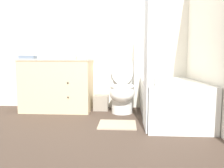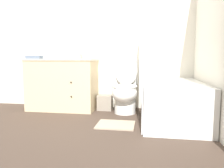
{
  "view_description": "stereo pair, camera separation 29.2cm",
  "coord_description": "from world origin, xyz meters",
  "px_view_note": "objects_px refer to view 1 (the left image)",
  "views": [
    {
      "loc": [
        0.31,
        -2.2,
        0.83
      ],
      "look_at": [
        0.14,
        0.7,
        0.51
      ],
      "focal_mm": 35.0,
      "sensor_mm": 36.0,
      "label": 1
    },
    {
      "loc": [
        0.6,
        -2.17,
        0.83
      ],
      "look_at": [
        0.14,
        0.7,
        0.51
      ],
      "focal_mm": 35.0,
      "sensor_mm": 36.0,
      "label": 2
    }
  ],
  "objects_px": {
    "sink_faucet": "(60,57)",
    "soap_dispenser": "(85,54)",
    "vanity_cabinet": "(58,84)",
    "bathtub": "(171,100)",
    "bath_towel_folded": "(167,82)",
    "tissue_box": "(72,56)",
    "bath_mat": "(117,125)",
    "toilet": "(122,90)",
    "wastebasket": "(101,103)",
    "hand_towel_folded": "(28,57)"
  },
  "relations": [
    {
      "from": "toilet",
      "to": "wastebasket",
      "type": "xyz_separation_m",
      "value": [
        -0.35,
        0.13,
        -0.24
      ]
    },
    {
      "from": "wastebasket",
      "to": "soap_dispenser",
      "type": "relative_size",
      "value": 1.41
    },
    {
      "from": "bath_towel_folded",
      "to": "bath_mat",
      "type": "bearing_deg",
      "value": 162.21
    },
    {
      "from": "tissue_box",
      "to": "soap_dispenser",
      "type": "relative_size",
      "value": 0.77
    },
    {
      "from": "sink_faucet",
      "to": "wastebasket",
      "type": "distance_m",
      "value": 1.04
    },
    {
      "from": "wastebasket",
      "to": "bath_mat",
      "type": "relative_size",
      "value": 0.52
    },
    {
      "from": "tissue_box",
      "to": "bath_mat",
      "type": "relative_size",
      "value": 0.28
    },
    {
      "from": "wastebasket",
      "to": "bath_mat",
      "type": "bearing_deg",
      "value": -70.08
    },
    {
      "from": "toilet",
      "to": "bathtub",
      "type": "distance_m",
      "value": 0.77
    },
    {
      "from": "tissue_box",
      "to": "bath_towel_folded",
      "type": "xyz_separation_m",
      "value": [
        1.37,
        -1.13,
        -0.31
      ]
    },
    {
      "from": "bathtub",
      "to": "soap_dispenser",
      "type": "height_order",
      "value": "soap_dispenser"
    },
    {
      "from": "vanity_cabinet",
      "to": "hand_towel_folded",
      "type": "height_order",
      "value": "hand_towel_folded"
    },
    {
      "from": "toilet",
      "to": "bath_towel_folded",
      "type": "height_order",
      "value": "toilet"
    },
    {
      "from": "vanity_cabinet",
      "to": "tissue_box",
      "type": "distance_m",
      "value": 0.53
    },
    {
      "from": "sink_faucet",
      "to": "soap_dispenser",
      "type": "distance_m",
      "value": 0.48
    },
    {
      "from": "vanity_cabinet",
      "to": "sink_faucet",
      "type": "relative_size",
      "value": 7.85
    },
    {
      "from": "soap_dispenser",
      "to": "hand_towel_folded",
      "type": "height_order",
      "value": "soap_dispenser"
    },
    {
      "from": "vanity_cabinet",
      "to": "soap_dispenser",
      "type": "distance_m",
      "value": 0.67
    },
    {
      "from": "wastebasket",
      "to": "bath_towel_folded",
      "type": "height_order",
      "value": "bath_towel_folded"
    },
    {
      "from": "vanity_cabinet",
      "to": "soap_dispenser",
      "type": "relative_size",
      "value": 6.38
    },
    {
      "from": "sink_faucet",
      "to": "tissue_box",
      "type": "height_order",
      "value": "sink_faucet"
    },
    {
      "from": "vanity_cabinet",
      "to": "wastebasket",
      "type": "bearing_deg",
      "value": 4.41
    },
    {
      "from": "bath_towel_folded",
      "to": "wastebasket",
      "type": "bearing_deg",
      "value": 130.92
    },
    {
      "from": "vanity_cabinet",
      "to": "sink_faucet",
      "type": "xyz_separation_m",
      "value": [
        -0.0,
        0.17,
        0.45
      ]
    },
    {
      "from": "bathtub",
      "to": "bath_mat",
      "type": "distance_m",
      "value": 0.85
    },
    {
      "from": "bath_mat",
      "to": "toilet",
      "type": "bearing_deg",
      "value": 85.83
    },
    {
      "from": "bathtub",
      "to": "bath_mat",
      "type": "relative_size",
      "value": 2.98
    },
    {
      "from": "soap_dispenser",
      "to": "bath_mat",
      "type": "xyz_separation_m",
      "value": [
        0.55,
        -0.8,
        -0.91
      ]
    },
    {
      "from": "bath_mat",
      "to": "soap_dispenser",
      "type": "bearing_deg",
      "value": 124.66
    },
    {
      "from": "soap_dispenser",
      "to": "bath_towel_folded",
      "type": "height_order",
      "value": "soap_dispenser"
    },
    {
      "from": "bathtub",
      "to": "bath_towel_folded",
      "type": "xyz_separation_m",
      "value": [
        -0.16,
        -0.52,
        0.31
      ]
    },
    {
      "from": "sink_faucet",
      "to": "toilet",
      "type": "relative_size",
      "value": 0.16
    },
    {
      "from": "bathtub",
      "to": "soap_dispenser",
      "type": "relative_size",
      "value": 8.11
    },
    {
      "from": "soap_dispenser",
      "to": "hand_towel_folded",
      "type": "bearing_deg",
      "value": -166.52
    },
    {
      "from": "sink_faucet",
      "to": "bath_mat",
      "type": "relative_size",
      "value": 0.3
    },
    {
      "from": "sink_faucet",
      "to": "bathtub",
      "type": "relative_size",
      "value": 0.1
    },
    {
      "from": "bathtub",
      "to": "wastebasket",
      "type": "relative_size",
      "value": 5.75
    },
    {
      "from": "toilet",
      "to": "bath_mat",
      "type": "relative_size",
      "value": 1.9
    },
    {
      "from": "tissue_box",
      "to": "hand_towel_folded",
      "type": "relative_size",
      "value": 0.56
    },
    {
      "from": "vanity_cabinet",
      "to": "hand_towel_folded",
      "type": "distance_m",
      "value": 0.62
    },
    {
      "from": "bathtub",
      "to": "soap_dispenser",
      "type": "bearing_deg",
      "value": 160.39
    },
    {
      "from": "wastebasket",
      "to": "soap_dispenser",
      "type": "height_order",
      "value": "soap_dispenser"
    },
    {
      "from": "tissue_box",
      "to": "toilet",
      "type": "bearing_deg",
      "value": -16.6
    },
    {
      "from": "toilet",
      "to": "soap_dispenser",
      "type": "bearing_deg",
      "value": 169.71
    },
    {
      "from": "soap_dispenser",
      "to": "bath_mat",
      "type": "distance_m",
      "value": 1.33
    },
    {
      "from": "sink_faucet",
      "to": "bathtub",
      "type": "xyz_separation_m",
      "value": [
        1.74,
        -0.6,
        -0.61
      ]
    },
    {
      "from": "bath_towel_folded",
      "to": "toilet",
      "type": "bearing_deg",
      "value": 121.01
    },
    {
      "from": "bathtub",
      "to": "tissue_box",
      "type": "height_order",
      "value": "tissue_box"
    },
    {
      "from": "bathtub",
      "to": "sink_faucet",
      "type": "bearing_deg",
      "value": 160.94
    },
    {
      "from": "tissue_box",
      "to": "soap_dispenser",
      "type": "height_order",
      "value": "soap_dispenser"
    }
  ]
}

